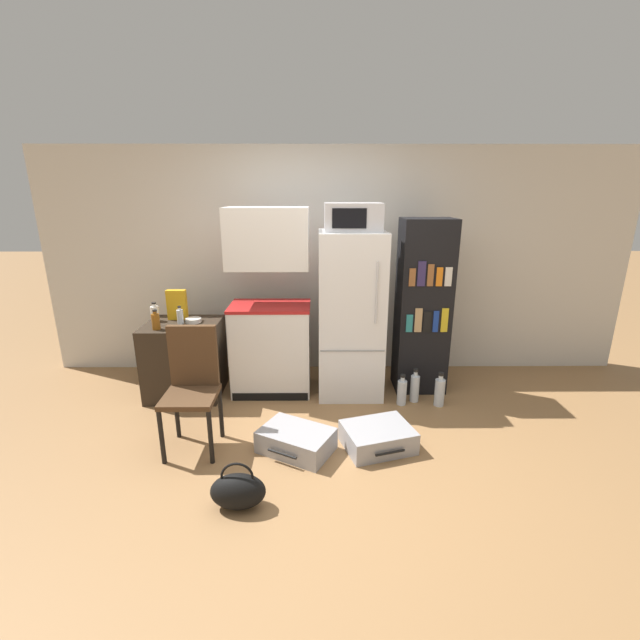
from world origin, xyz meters
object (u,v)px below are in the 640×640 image
object	(u,v)px
refrigerator	(351,315)
cereal_box	(177,305)
microwave	(353,217)
bottle_clear_short	(180,316)
water_bottle_middle	(415,388)
water_bottle_back	(402,392)
suitcase_small_flat	(378,437)
side_table	(185,359)
bookshelf	(423,307)
handbag	(238,491)
bottle_milk_white	(155,313)
water_bottle_front	(440,392)
bottle_amber_beer	(156,321)
chair	(192,379)
suitcase_large_flat	(296,440)
kitchen_hutch	(270,312)
bowl	(193,320)

from	to	relation	value
refrigerator	cereal_box	xyz separation A→B (m)	(-1.73, 0.12, 0.08)
microwave	bottle_clear_short	distance (m)	1.90
water_bottle_middle	water_bottle_back	xyz separation A→B (m)	(-0.14, -0.06, -0.01)
suitcase_small_flat	water_bottle_back	bearing A→B (deg)	48.71
side_table	bookshelf	size ratio (longest dim) A/B	0.43
suitcase_small_flat	handbag	distance (m)	1.21
microwave	bottle_clear_short	size ratio (longest dim) A/B	2.93
bottle_milk_white	suitcase_small_flat	size ratio (longest dim) A/B	0.30
bottle_milk_white	water_bottle_middle	world-z (taller)	bottle_milk_white
refrigerator	bookshelf	bearing A→B (deg)	7.39
handbag	water_bottle_front	size ratio (longest dim) A/B	1.06
bookshelf	water_bottle_middle	bearing A→B (deg)	-108.06
water_bottle_front	bottle_amber_beer	bearing A→B (deg)	177.77
microwave	chair	world-z (taller)	microwave
chair	water_bottle_middle	world-z (taller)	chair
chair	water_bottle_middle	distance (m)	2.10
suitcase_large_flat	handbag	size ratio (longest dim) A/B	1.84
refrigerator	water_bottle_middle	world-z (taller)	refrigerator
refrigerator	bottle_milk_white	world-z (taller)	refrigerator
suitcase_large_flat	suitcase_small_flat	world-z (taller)	suitcase_large_flat
microwave	bottle_amber_beer	distance (m)	2.06
kitchen_hutch	bottle_amber_beer	size ratio (longest dim) A/B	9.63
side_table	suitcase_large_flat	xyz separation A→B (m)	(1.16, -1.04, -0.28)
bottle_amber_beer	handbag	world-z (taller)	bottle_amber_beer
bottle_clear_short	suitcase_small_flat	size ratio (longest dim) A/B	0.28
refrigerator	bottle_amber_beer	bearing A→B (deg)	-173.47
bottle_milk_white	side_table	bearing A→B (deg)	-16.51
bottle_amber_beer	bottle_milk_white	bearing A→B (deg)	111.40
bottle_milk_white	water_bottle_back	bearing A→B (deg)	-8.29
bottle_amber_beer	water_bottle_back	world-z (taller)	bottle_amber_beer
chair	cereal_box	bearing A→B (deg)	111.39
side_table	bowl	bearing A→B (deg)	16.02
bookshelf	suitcase_large_flat	size ratio (longest dim) A/B	2.63
bowl	water_bottle_front	distance (m)	2.49
bowl	cereal_box	bearing A→B (deg)	148.54
bottle_milk_white	suitcase_small_flat	world-z (taller)	bottle_milk_white
side_table	suitcase_small_flat	world-z (taller)	side_table
water_bottle_front	suitcase_small_flat	bearing A→B (deg)	-134.52
bottle_clear_short	bowl	xyz separation A→B (m)	(0.11, 0.04, -0.05)
suitcase_small_flat	microwave	bearing A→B (deg)	82.03
kitchen_hutch	microwave	world-z (taller)	microwave
handbag	bottle_milk_white	bearing A→B (deg)	121.95
refrigerator	bowl	xyz separation A→B (m)	(-1.55, 0.01, -0.05)
bowl	suitcase_small_flat	size ratio (longest dim) A/B	0.24
refrigerator	water_bottle_back	xyz separation A→B (m)	(0.48, -0.29, -0.68)
water_bottle_back	bookshelf	bearing A→B (deg)	57.87
bottle_clear_short	water_bottle_back	distance (m)	2.26
side_table	bottle_amber_beer	size ratio (longest dim) A/B	3.88
kitchen_hutch	bottle_milk_white	size ratio (longest dim) A/B	9.68
kitchen_hutch	bowl	distance (m)	0.76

